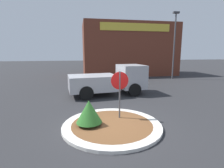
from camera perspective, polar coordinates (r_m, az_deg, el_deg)
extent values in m
plane|color=#2D2D30|center=(7.55, 0.02, -13.75)|extent=(120.00, 120.00, 0.00)
cylinder|color=silver|center=(7.53, 0.02, -13.32)|extent=(4.13, 4.13, 0.12)
cylinder|color=brown|center=(7.53, 0.02, -13.31)|extent=(3.38, 3.38, 0.12)
cylinder|color=#4C4C51|center=(7.86, 2.51, -4.05)|extent=(0.07, 0.07, 2.26)
cylinder|color=#B71414|center=(7.72, 2.55, 1.09)|extent=(0.79, 0.03, 0.79)
cylinder|color=brown|center=(7.45, -7.43, -12.65)|extent=(0.08, 0.08, 0.12)
cone|color=#2D6B28|center=(7.26, -7.52, -8.88)|extent=(1.06, 1.06, 0.92)
cube|color=#B2B2B7|center=(13.29, 6.24, 2.50)|extent=(1.97, 2.35, 1.72)
cube|color=#B2B2B7|center=(12.50, -6.41, 0.44)|extent=(3.51, 2.62, 1.05)
cube|color=black|center=(13.50, 8.68, 3.85)|extent=(0.24, 1.95, 0.60)
cylinder|color=black|center=(14.33, 3.93, -0.20)|extent=(0.95, 0.35, 0.93)
cylinder|color=black|center=(12.41, 7.37, -1.91)|extent=(0.95, 0.35, 0.93)
cylinder|color=black|center=(13.52, -9.70, -0.96)|extent=(0.95, 0.35, 0.93)
cylinder|color=black|center=(11.47, -8.37, -2.95)|extent=(0.95, 0.35, 0.93)
cube|color=brown|center=(24.84, 5.40, 11.10)|extent=(12.38, 6.00, 6.86)
cube|color=gold|center=(22.14, 7.82, 17.96)|extent=(8.66, 0.08, 0.90)
cylinder|color=#4C4C51|center=(21.61, 19.59, 11.21)|extent=(0.16, 0.16, 7.26)
cube|color=#38383D|center=(22.04, 20.23, 21.06)|extent=(0.70, 0.30, 0.20)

